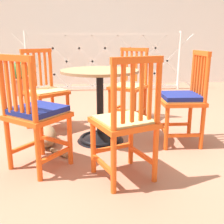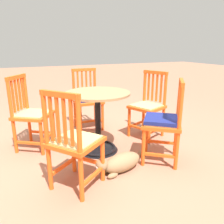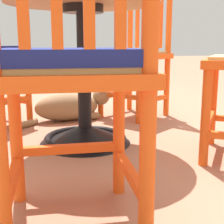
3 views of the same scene
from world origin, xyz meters
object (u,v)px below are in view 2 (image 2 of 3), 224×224
at_px(cafe_table, 98,128).
at_px(orange_chair_by_planter, 74,143).
at_px(orange_chair_near_fence, 31,115).
at_px(tabby_cat, 119,163).
at_px(orange_chair_facing_out, 164,123).
at_px(orange_chair_at_corner, 148,106).
at_px(orange_chair_tucked_in, 88,100).

height_order(cafe_table, orange_chair_by_planter, orange_chair_by_planter).
xyz_separation_m(orange_chair_near_fence, tabby_cat, (-0.95, -0.74, -0.34)).
distance_m(orange_chair_by_planter, orange_chair_near_fence, 1.04).
relative_size(orange_chair_facing_out, tabby_cat, 1.33).
height_order(cafe_table, orange_chair_near_fence, orange_chair_near_fence).
bearing_deg(orange_chair_by_planter, orange_chair_facing_out, -85.30).
bearing_deg(orange_chair_facing_out, orange_chair_at_corner, -19.49).
bearing_deg(orange_chair_by_planter, orange_chair_at_corner, -58.84).
distance_m(orange_chair_facing_out, orange_chair_at_corner, 0.72).
distance_m(orange_chair_facing_out, tabby_cat, 0.65).
height_order(orange_chair_facing_out, tabby_cat, orange_chair_facing_out).
bearing_deg(orange_chair_facing_out, orange_chair_tucked_in, 17.89).
xyz_separation_m(cafe_table, orange_chair_at_corner, (0.15, -0.80, 0.15)).
bearing_deg(orange_chair_tucked_in, orange_chair_near_fence, 115.25).
bearing_deg(tabby_cat, orange_chair_by_planter, 97.16).
xyz_separation_m(orange_chair_facing_out, tabby_cat, (-0.02, 0.54, -0.35)).
relative_size(cafe_table, orange_chair_facing_out, 0.83).
bearing_deg(orange_chair_by_planter, tabby_cat, -82.84).
xyz_separation_m(orange_chair_at_corner, orange_chair_near_fence, (0.25, 1.52, 0.00)).
distance_m(orange_chair_near_fence, tabby_cat, 1.25).
distance_m(orange_chair_facing_out, orange_chair_tucked_in, 1.39).
height_order(cafe_table, orange_chair_at_corner, orange_chair_at_corner).
bearing_deg(tabby_cat, orange_chair_near_fence, 37.87).
height_order(orange_chair_near_fence, tabby_cat, orange_chair_near_fence).
bearing_deg(cafe_table, orange_chair_by_planter, 143.41).
relative_size(orange_chair_tucked_in, orange_chair_near_fence, 1.00).
height_order(orange_chair_facing_out, orange_chair_tucked_in, same).
bearing_deg(cafe_table, orange_chair_facing_out, -133.13).
bearing_deg(tabby_cat, orange_chair_tucked_in, -4.84).
xyz_separation_m(orange_chair_by_planter, orange_chair_near_fence, (1.01, 0.27, 0.00)).
bearing_deg(orange_chair_at_corner, cafe_table, 100.48).
bearing_deg(cafe_table, orange_chair_near_fence, 60.99).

